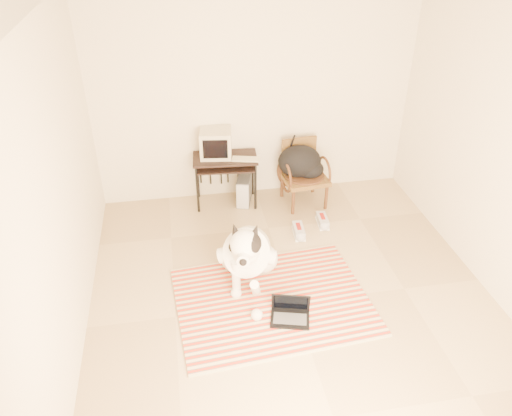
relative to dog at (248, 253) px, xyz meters
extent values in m
plane|color=tan|center=(0.40, -0.39, -0.37)|extent=(4.50, 4.50, 0.00)
plane|color=white|center=(0.40, -0.39, 2.33)|extent=(4.50, 4.50, 0.00)
plane|color=beige|center=(0.40, 1.86, 0.98)|extent=(4.50, 0.00, 4.50)
plane|color=beige|center=(0.40, -2.64, 0.98)|extent=(4.50, 0.00, 4.50)
plane|color=beige|center=(-1.60, -0.39, 0.98)|extent=(0.00, 4.50, 4.50)
cube|color=red|center=(0.24, -0.92, -0.36)|extent=(1.90, 0.43, 0.02)
cube|color=#3D6629|center=(0.21, -0.63, -0.36)|extent=(1.90, 0.43, 0.02)
cube|color=#6F4382|center=(0.19, -0.35, -0.36)|extent=(1.90, 0.43, 0.02)
cube|color=#E69F49|center=(0.17, -0.06, -0.36)|extent=(1.90, 0.43, 0.02)
cube|color=#C1BB92|center=(0.15, 0.23, -0.36)|extent=(1.90, 0.43, 0.02)
sphere|color=white|center=(-0.10, 0.22, -0.21)|extent=(0.31, 0.31, 0.31)
sphere|color=white|center=(0.19, 0.15, -0.21)|extent=(0.31, 0.31, 0.31)
ellipsoid|color=white|center=(0.04, 0.17, -0.18)|extent=(0.38, 0.35, 0.31)
ellipsoid|color=white|center=(0.00, -0.01, 0.03)|extent=(0.54, 0.78, 0.67)
cylinder|color=silver|center=(0.00, 0.00, 0.03)|extent=(0.59, 0.70, 0.62)
sphere|color=white|center=(-0.05, -0.20, 0.18)|extent=(0.26, 0.26, 0.26)
sphere|color=white|center=(-0.07, -0.30, 0.34)|extent=(0.29, 0.29, 0.29)
ellipsoid|color=black|center=(-0.03, -0.31, 0.36)|extent=(0.22, 0.25, 0.21)
cylinder|color=white|center=(-0.10, -0.42, 0.30)|extent=(0.15, 0.17, 0.12)
sphere|color=black|center=(-0.12, -0.50, 0.30)|extent=(0.07, 0.07, 0.07)
cone|color=black|center=(-0.15, -0.22, 0.45)|extent=(0.15, 0.17, 0.18)
cone|color=black|center=(0.03, -0.26, 0.45)|extent=(0.15, 0.16, 0.18)
torus|color=white|center=(-0.05, -0.22, 0.23)|extent=(0.28, 0.19, 0.23)
cylinder|color=white|center=(-0.15, -0.19, -0.13)|extent=(0.11, 0.14, 0.43)
cylinder|color=white|center=(0.02, -0.36, -0.16)|extent=(0.17, 0.40, 0.44)
sphere|color=white|center=(-0.16, -0.22, -0.31)|extent=(0.11, 0.11, 0.11)
sphere|color=white|center=(-0.01, -0.56, -0.31)|extent=(0.11, 0.11, 0.11)
cone|color=black|center=(0.08, 0.45, -0.31)|extent=(0.11, 0.43, 0.11)
cube|color=black|center=(0.30, -0.64, -0.34)|extent=(0.42, 0.34, 0.02)
cube|color=#48484B|center=(0.30, -0.65, -0.32)|extent=(0.34, 0.23, 0.00)
cube|color=black|center=(0.32, -0.55, -0.21)|extent=(0.38, 0.18, 0.24)
cube|color=black|center=(0.32, -0.56, -0.20)|extent=(0.33, 0.15, 0.21)
cube|color=black|center=(-0.03, 1.61, 0.28)|extent=(0.83, 0.50, 0.03)
cube|color=black|center=(-0.03, 1.56, 0.18)|extent=(0.73, 0.41, 0.02)
cylinder|color=black|center=(-0.41, 1.45, -0.05)|extent=(0.03, 0.03, 0.64)
cylinder|color=black|center=(-0.38, 1.82, -0.05)|extent=(0.03, 0.03, 0.64)
cylinder|color=black|center=(0.32, 1.39, -0.05)|extent=(0.03, 0.03, 0.64)
cylinder|color=black|center=(0.35, 1.76, -0.05)|extent=(0.03, 0.03, 0.64)
cube|color=#BEB495|center=(-0.13, 1.68, 0.47)|extent=(0.43, 0.41, 0.34)
cube|color=black|center=(-0.15, 1.50, 0.47)|extent=(0.30, 0.06, 0.24)
cube|color=#BEB495|center=(0.22, 1.49, 0.31)|extent=(0.36, 0.20, 0.02)
cube|color=#48484B|center=(0.21, 1.59, -0.18)|extent=(0.26, 0.41, 0.37)
cube|color=silver|center=(0.16, 1.41, -0.18)|extent=(0.15, 0.05, 0.35)
cube|color=brown|center=(0.96, 1.44, 0.00)|extent=(0.59, 0.57, 0.06)
cylinder|color=#361D0E|center=(0.96, 1.44, 0.03)|extent=(0.50, 0.50, 0.04)
cube|color=brown|center=(0.94, 1.68, 0.25)|extent=(0.47, 0.09, 0.41)
cylinder|color=#361D0E|center=(0.77, 1.19, -0.20)|extent=(0.04, 0.04, 0.33)
cylinder|color=#361D0E|center=(0.72, 1.64, -0.20)|extent=(0.04, 0.04, 0.33)
cylinder|color=#361D0E|center=(1.21, 1.24, -0.20)|extent=(0.04, 0.04, 0.33)
cylinder|color=#361D0E|center=(1.16, 1.68, -0.20)|extent=(0.04, 0.04, 0.33)
ellipsoid|color=black|center=(0.91, 1.50, 0.21)|extent=(0.55, 0.45, 0.41)
ellipsoid|color=black|center=(1.03, 1.42, 0.13)|extent=(0.34, 0.28, 0.23)
cube|color=white|center=(0.73, 0.73, -0.35)|extent=(0.14, 0.31, 0.03)
cube|color=#96969B|center=(0.73, 0.73, -0.31)|extent=(0.14, 0.30, 0.10)
cube|color=maroon|center=(0.73, 0.73, -0.27)|extent=(0.06, 0.16, 0.02)
cube|color=white|center=(1.07, 0.90, -0.35)|extent=(0.14, 0.30, 0.03)
cube|color=#96969B|center=(1.07, 0.90, -0.31)|extent=(0.13, 0.29, 0.09)
cube|color=maroon|center=(1.07, 0.90, -0.27)|extent=(0.06, 0.15, 0.02)
camera|label=1|loc=(-0.61, -3.97, 3.09)|focal=35.00mm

